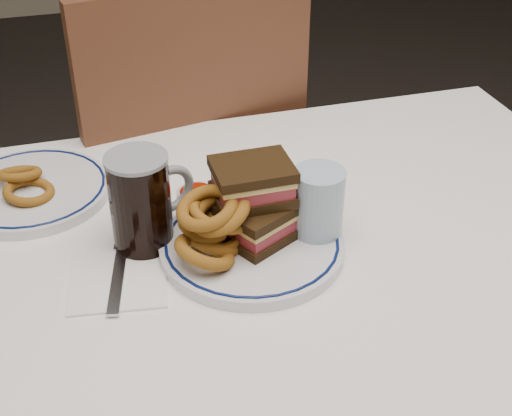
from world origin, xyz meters
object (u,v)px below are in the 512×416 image
object	(u,v)px
main_plate	(252,245)
reuben_sandwich	(257,201)
beer_mug	(142,201)
far_plate	(31,190)
chair_far	(181,174)

from	to	relation	value
main_plate	reuben_sandwich	size ratio (longest dim) A/B	1.93
beer_mug	far_plate	xyz separation A→B (m)	(-0.16, 0.19, -0.07)
reuben_sandwich	beer_mug	bearing A→B (deg)	164.29
chair_far	beer_mug	xyz separation A→B (m)	(-0.14, -0.51, 0.27)
reuben_sandwich	beer_mug	size ratio (longest dim) A/B	0.93
chair_far	beer_mug	distance (m)	0.60
far_plate	reuben_sandwich	bearing A→B (deg)	-35.77
chair_far	reuben_sandwich	bearing A→B (deg)	-88.15
chair_far	main_plate	world-z (taller)	chair_far
reuben_sandwich	chair_far	bearing A→B (deg)	91.85
main_plate	far_plate	distance (m)	0.39
main_plate	far_plate	xyz separation A→B (m)	(-0.31, 0.25, -0.00)
beer_mug	main_plate	bearing A→B (deg)	-22.68
chair_far	reuben_sandwich	size ratio (longest dim) A/B	7.23
reuben_sandwich	far_plate	distance (m)	0.40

